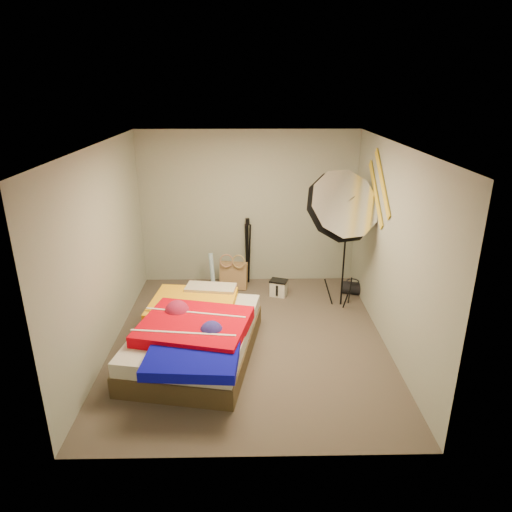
{
  "coord_description": "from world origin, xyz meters",
  "views": [
    {
      "loc": [
        -0.01,
        -5.2,
        3.14
      ],
      "look_at": [
        0.1,
        0.6,
        0.95
      ],
      "focal_mm": 32.0,
      "sensor_mm": 36.0,
      "label": 1
    }
  ],
  "objects_px": {
    "tote_bag": "(234,275)",
    "photo_umbrella": "(341,207)",
    "duffel_bag": "(352,288)",
    "bed": "(195,335)",
    "camera_case": "(278,288)",
    "wrapping_roll": "(212,272)",
    "camera_tripod": "(248,246)"
  },
  "relations": [
    {
      "from": "tote_bag",
      "to": "photo_umbrella",
      "type": "height_order",
      "value": "photo_umbrella"
    },
    {
      "from": "camera_case",
      "to": "bed",
      "type": "relative_size",
      "value": 0.11
    },
    {
      "from": "wrapping_roll",
      "to": "camera_case",
      "type": "relative_size",
      "value": 2.55
    },
    {
      "from": "tote_bag",
      "to": "camera_case",
      "type": "relative_size",
      "value": 1.81
    },
    {
      "from": "wrapping_roll",
      "to": "camera_tripod",
      "type": "xyz_separation_m",
      "value": [
        0.57,
        0.32,
        0.33
      ]
    },
    {
      "from": "bed",
      "to": "photo_umbrella",
      "type": "xyz_separation_m",
      "value": [
        1.92,
        1.19,
        1.28
      ]
    },
    {
      "from": "camera_case",
      "to": "camera_tripod",
      "type": "relative_size",
      "value": 0.22
    },
    {
      "from": "photo_umbrella",
      "to": "camera_tripod",
      "type": "bearing_deg",
      "value": 141.0
    },
    {
      "from": "camera_case",
      "to": "camera_tripod",
      "type": "xyz_separation_m",
      "value": [
        -0.48,
        0.54,
        0.52
      ]
    },
    {
      "from": "tote_bag",
      "to": "bed",
      "type": "relative_size",
      "value": 0.2
    },
    {
      "from": "duffel_bag",
      "to": "bed",
      "type": "xyz_separation_m",
      "value": [
        -2.31,
        -1.73,
        0.18
      ]
    },
    {
      "from": "tote_bag",
      "to": "bed",
      "type": "xyz_separation_m",
      "value": [
        -0.41,
        -1.99,
        0.06
      ]
    },
    {
      "from": "tote_bag",
      "to": "photo_umbrella",
      "type": "bearing_deg",
      "value": -18.26
    },
    {
      "from": "tote_bag",
      "to": "wrapping_roll",
      "type": "height_order",
      "value": "wrapping_roll"
    },
    {
      "from": "wrapping_roll",
      "to": "camera_tripod",
      "type": "relative_size",
      "value": 0.56
    },
    {
      "from": "duffel_bag",
      "to": "bed",
      "type": "height_order",
      "value": "bed"
    },
    {
      "from": "duffel_bag",
      "to": "bed",
      "type": "distance_m",
      "value": 2.89
    },
    {
      "from": "camera_case",
      "to": "duffel_bag",
      "type": "bearing_deg",
      "value": 21.79
    },
    {
      "from": "tote_bag",
      "to": "wrapping_roll",
      "type": "bearing_deg",
      "value": -157.05
    },
    {
      "from": "duffel_bag",
      "to": "photo_umbrella",
      "type": "distance_m",
      "value": 1.6
    },
    {
      "from": "tote_bag",
      "to": "duffel_bag",
      "type": "height_order",
      "value": "tote_bag"
    },
    {
      "from": "wrapping_roll",
      "to": "duffel_bag",
      "type": "height_order",
      "value": "wrapping_roll"
    },
    {
      "from": "camera_case",
      "to": "duffel_bag",
      "type": "distance_m",
      "value": 1.18
    },
    {
      "from": "bed",
      "to": "photo_umbrella",
      "type": "bearing_deg",
      "value": 31.72
    },
    {
      "from": "duffel_bag",
      "to": "photo_umbrella",
      "type": "xyz_separation_m",
      "value": [
        -0.39,
        -0.54,
        1.46
      ]
    },
    {
      "from": "wrapping_roll",
      "to": "bed",
      "type": "relative_size",
      "value": 0.28
    },
    {
      "from": "camera_case",
      "to": "photo_umbrella",
      "type": "height_order",
      "value": "photo_umbrella"
    },
    {
      "from": "photo_umbrella",
      "to": "wrapping_roll",
      "type": "bearing_deg",
      "value": 158.72
    },
    {
      "from": "tote_bag",
      "to": "camera_case",
      "type": "height_order",
      "value": "tote_bag"
    },
    {
      "from": "bed",
      "to": "camera_tripod",
      "type": "xyz_separation_m",
      "value": [
        0.64,
        2.22,
        0.36
      ]
    },
    {
      "from": "bed",
      "to": "tote_bag",
      "type": "bearing_deg",
      "value": 78.3
    },
    {
      "from": "bed",
      "to": "photo_umbrella",
      "type": "height_order",
      "value": "photo_umbrella"
    }
  ]
}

